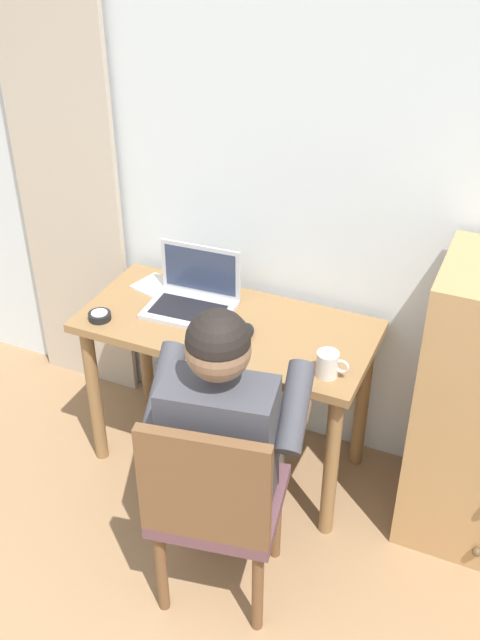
{
  "coord_description": "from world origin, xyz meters",
  "views": [
    {
      "loc": [
        0.8,
        -0.34,
        2.33
      ],
      "look_at": [
        -0.12,
        1.76,
        0.82
      ],
      "focal_mm": 41.77,
      "sensor_mm": 36.0,
      "label": 1
    }
  ],
  "objects_px": {
    "laptop": "(193,296)",
    "desk": "(227,347)",
    "chair": "(214,503)",
    "person_seated": "(228,425)",
    "computer_mouse": "(246,331)",
    "notebook_pad": "(160,288)",
    "desk_clock": "(100,316)",
    "coffee_mug": "(328,364)"
  },
  "relations": [
    {
      "from": "laptop",
      "to": "desk",
      "type": "bearing_deg",
      "value": -17.32
    },
    {
      "from": "chair",
      "to": "person_seated",
      "type": "distance_m",
      "value": 0.26
    },
    {
      "from": "chair",
      "to": "computer_mouse",
      "type": "distance_m",
      "value": 0.69
    },
    {
      "from": "chair",
      "to": "person_seated",
      "type": "relative_size",
      "value": 0.73
    },
    {
      "from": "desk",
      "to": "notebook_pad",
      "type": "bearing_deg",
      "value": 162.06
    },
    {
      "from": "desk_clock",
      "to": "chair",
      "type": "bearing_deg",
      "value": -33.82
    },
    {
      "from": "laptop",
      "to": "coffee_mug",
      "type": "height_order",
      "value": "laptop"
    },
    {
      "from": "notebook_pad",
      "to": "desk",
      "type": "bearing_deg",
      "value": -1.62
    },
    {
      "from": "person_seated",
      "to": "notebook_pad",
      "type": "relative_size",
      "value": 5.63
    },
    {
      "from": "computer_mouse",
      "to": "desk_clock",
      "type": "height_order",
      "value": "computer_mouse"
    },
    {
      "from": "laptop",
      "to": "desk_clock",
      "type": "relative_size",
      "value": 3.92
    },
    {
      "from": "person_seated",
      "to": "coffee_mug",
      "type": "height_order",
      "value": "person_seated"
    },
    {
      "from": "person_seated",
      "to": "desk_clock",
      "type": "height_order",
      "value": "person_seated"
    },
    {
      "from": "desk",
      "to": "laptop",
      "type": "height_order",
      "value": "laptop"
    },
    {
      "from": "desk",
      "to": "notebook_pad",
      "type": "relative_size",
      "value": 5.52
    },
    {
      "from": "desk_clock",
      "to": "coffee_mug",
      "type": "xyz_separation_m",
      "value": [
        0.93,
        0.02,
        0.03
      ]
    },
    {
      "from": "computer_mouse",
      "to": "coffee_mug",
      "type": "distance_m",
      "value": 0.38
    },
    {
      "from": "desk",
      "to": "desk_clock",
      "type": "height_order",
      "value": "desk_clock"
    },
    {
      "from": "computer_mouse",
      "to": "desk_clock",
      "type": "distance_m",
      "value": 0.59
    },
    {
      "from": "desk",
      "to": "laptop",
      "type": "xyz_separation_m",
      "value": [
        -0.17,
        0.05,
        0.17
      ]
    },
    {
      "from": "desk_clock",
      "to": "desk",
      "type": "bearing_deg",
      "value": 20.77
    },
    {
      "from": "coffee_mug",
      "to": "notebook_pad",
      "type": "bearing_deg",
      "value": 161.42
    },
    {
      "from": "person_seated",
      "to": "desk_clock",
      "type": "bearing_deg",
      "value": 156.25
    },
    {
      "from": "computer_mouse",
      "to": "notebook_pad",
      "type": "height_order",
      "value": "computer_mouse"
    },
    {
      "from": "coffee_mug",
      "to": "chair",
      "type": "bearing_deg",
      "value": -112.59
    },
    {
      "from": "notebook_pad",
      "to": "computer_mouse",
      "type": "bearing_deg",
      "value": -2.68
    },
    {
      "from": "person_seated",
      "to": "coffee_mug",
      "type": "bearing_deg",
      "value": 53.69
    },
    {
      "from": "chair",
      "to": "desk_clock",
      "type": "height_order",
      "value": "chair"
    },
    {
      "from": "laptop",
      "to": "person_seated",
      "type": "bearing_deg",
      "value": -53.38
    },
    {
      "from": "computer_mouse",
      "to": "coffee_mug",
      "type": "xyz_separation_m",
      "value": [
        0.36,
        -0.12,
        0.03
      ]
    },
    {
      "from": "chair",
      "to": "person_seated",
      "type": "height_order",
      "value": "person_seated"
    },
    {
      "from": "desk_clock",
      "to": "notebook_pad",
      "type": "distance_m",
      "value": 0.31
    },
    {
      "from": "laptop",
      "to": "desk_clock",
      "type": "height_order",
      "value": "laptop"
    },
    {
      "from": "desk",
      "to": "chair",
      "type": "distance_m",
      "value": 0.72
    },
    {
      "from": "coffee_mug",
      "to": "computer_mouse",
      "type": "bearing_deg",
      "value": 161.96
    },
    {
      "from": "computer_mouse",
      "to": "desk",
      "type": "bearing_deg",
      "value": 136.37
    },
    {
      "from": "desk",
      "to": "laptop",
      "type": "bearing_deg",
      "value": 162.68
    },
    {
      "from": "person_seated",
      "to": "chair",
      "type": "bearing_deg",
      "value": -80.94
    },
    {
      "from": "chair",
      "to": "desk_clock",
      "type": "relative_size",
      "value": 9.61
    },
    {
      "from": "desk",
      "to": "computer_mouse",
      "type": "xyz_separation_m",
      "value": [
        0.1,
        -0.04,
        0.13
      ]
    },
    {
      "from": "computer_mouse",
      "to": "coffee_mug",
      "type": "height_order",
      "value": "coffee_mug"
    },
    {
      "from": "desk_clock",
      "to": "coffee_mug",
      "type": "distance_m",
      "value": 0.94
    }
  ]
}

